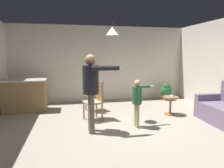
{
  "coord_description": "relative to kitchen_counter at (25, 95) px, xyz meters",
  "views": [
    {
      "loc": [
        -1.1,
        -4.08,
        1.68
      ],
      "look_at": [
        -0.15,
        0.47,
        1.0
      ],
      "focal_mm": 32.12,
      "sensor_mm": 36.0,
      "label": 1
    }
  ],
  "objects": [
    {
      "name": "dining_chair_by_counter",
      "position": [
        1.95,
        -0.44,
        0.07
      ],
      "size": [
        0.54,
        0.54,
        1.0
      ],
      "rotation": [
        0.0,
        0.0,
        5.06
      ],
      "color": "olive",
      "rests_on": "ground"
    },
    {
      "name": "dining_chair_near_wall",
      "position": [
        1.96,
        -1.25,
        0.07
      ],
      "size": [
        0.52,
        0.52,
        1.0
      ],
      "rotation": [
        0.0,
        0.0,
        1.86
      ],
      "color": "olive",
      "rests_on": "ground"
    },
    {
      "name": "ground",
      "position": [
        2.45,
        -2.2,
        -0.48
      ],
      "size": [
        7.68,
        7.68,
        0.0
      ],
      "primitive_type": "plane",
      "color": "#9E9384"
    },
    {
      "name": "spare_remote_on_table",
      "position": [
        4.12,
        -1.24,
        0.06
      ],
      "size": [
        0.05,
        0.13,
        0.04
      ],
      "primitive_type": "cube",
      "rotation": [
        0.0,
        0.0,
        0.15
      ],
      "color": "white",
      "rests_on": "side_table_by_couch"
    },
    {
      "name": "person_child",
      "position": [
        2.85,
        -1.98,
        0.22
      ],
      "size": [
        0.58,
        0.34,
        1.12
      ],
      "rotation": [
        0.0,
        0.0,
        -1.53
      ],
      "color": "tan",
      "rests_on": "ground"
    },
    {
      "name": "side_table_by_couch",
      "position": [
        4.08,
        -1.25,
        -0.15
      ],
      "size": [
        0.44,
        0.44,
        0.52
      ],
      "color": "olive",
      "rests_on": "ground"
    },
    {
      "name": "kitchen_counter",
      "position": [
        0.0,
        0.0,
        0.0
      ],
      "size": [
        1.26,
        0.66,
        0.95
      ],
      "color": "#99754C",
      "rests_on": "ground"
    },
    {
      "name": "wall_back",
      "position": [
        2.45,
        1.0,
        0.87
      ],
      "size": [
        6.4,
        0.1,
        2.7
      ],
      "primitive_type": "cube",
      "color": "silver",
      "rests_on": "ground"
    },
    {
      "name": "person_adult",
      "position": [
        1.78,
        -2.07,
        0.57
      ],
      "size": [
        0.83,
        0.49,
        1.69
      ],
      "rotation": [
        0.0,
        0.0,
        -1.57
      ],
      "color": "#60564C",
      "rests_on": "ground"
    },
    {
      "name": "potted_plant_corner",
      "position": [
        4.84,
        0.51,
        -0.12
      ],
      "size": [
        0.42,
        0.42,
        0.64
      ],
      "color": "brown",
      "rests_on": "ground"
    },
    {
      "name": "ceiling_light_pendant",
      "position": [
        2.38,
        -1.39,
        1.77
      ],
      "size": [
        0.32,
        0.32,
        0.55
      ],
      "color": "silver"
    }
  ]
}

